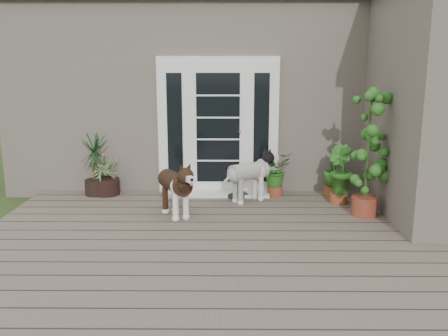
{
  "coord_description": "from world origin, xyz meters",
  "views": [
    {
      "loc": [
        -0.05,
        -5.08,
        2.21
      ],
      "look_at": [
        -0.1,
        1.75,
        0.7
      ],
      "focal_mm": 39.23,
      "sensor_mm": 36.0,
      "label": 1
    }
  ],
  "objects": [
    {
      "name": "white_dog",
      "position": [
        0.27,
        2.03,
        0.46
      ],
      "size": [
        0.87,
        0.75,
        0.68
      ],
      "primitive_type": null,
      "rotation": [
        0.0,
        0.0,
        -0.97
      ],
      "color": "silver",
      "rests_on": "deck"
    },
    {
      "name": "clog_left",
      "position": [
        0.18,
        2.32,
        0.16
      ],
      "size": [
        0.24,
        0.32,
        0.09
      ],
      "primitive_type": null,
      "rotation": [
        0.0,
        0.0,
        0.42
      ],
      "color": "#143218",
      "rests_on": "deck"
    },
    {
      "name": "deck",
      "position": [
        0.0,
        0.4,
        0.06
      ],
      "size": [
        6.2,
        4.6,
        0.12
      ],
      "primitive_type": "cube",
      "color": "#6B5B4C",
      "rests_on": "ground"
    },
    {
      "name": "herb_b",
      "position": [
        1.61,
        1.95,
        0.45
      ],
      "size": [
        0.58,
        0.58,
        0.66
      ],
      "primitive_type": "imported",
      "rotation": [
        0.0,
        0.0,
        2.0
      ],
      "color": "#20641C",
      "rests_on": "deck"
    },
    {
      "name": "spider_plant",
      "position": [
        -1.96,
        2.4,
        0.47
      ],
      "size": [
        0.75,
        0.75,
        0.7
      ],
      "primitive_type": null,
      "rotation": [
        0.0,
        0.0,
        0.15
      ],
      "color": "#95B56F",
      "rests_on": "deck"
    },
    {
      "name": "herb_c",
      "position": [
        1.61,
        2.35,
        0.42
      ],
      "size": [
        0.53,
        0.53,
        0.6
      ],
      "primitive_type": "imported",
      "rotation": [
        0.0,
        0.0,
        4.18
      ],
      "color": "#18561D",
      "rests_on": "deck"
    },
    {
      "name": "door_step",
      "position": [
        -0.2,
        2.4,
        0.14
      ],
      "size": [
        1.6,
        0.4,
        0.05
      ],
      "primitive_type": "cube",
      "color": "white",
      "rests_on": "deck"
    },
    {
      "name": "roof_main",
      "position": [
        0.0,
        4.65,
        3.2
      ],
      "size": [
        7.6,
        4.2,
        0.2
      ],
      "primitive_type": "cube",
      "color": "#2D2826",
      "rests_on": "house_main"
    },
    {
      "name": "sapling",
      "position": [
        1.83,
        1.37,
        1.05
      ],
      "size": [
        0.72,
        0.72,
        1.86
      ],
      "primitive_type": null,
      "rotation": [
        0.0,
        0.0,
        0.41
      ],
      "color": "#275E1A",
      "rests_on": "deck"
    },
    {
      "name": "brindle_dog",
      "position": [
        -0.76,
        1.31,
        0.47
      ],
      "size": [
        0.71,
        0.9,
        0.69
      ],
      "primitive_type": null,
      "rotation": [
        0.0,
        0.0,
        3.64
      ],
      "color": "#372114",
      "rests_on": "deck"
    },
    {
      "name": "door_unit",
      "position": [
        -0.2,
        2.6,
        1.19
      ],
      "size": [
        1.9,
        0.14,
        2.15
      ],
      "primitive_type": "cube",
      "color": "white",
      "rests_on": "deck"
    },
    {
      "name": "herb_a",
      "position": [
        0.7,
        2.36,
        0.43
      ],
      "size": [
        0.68,
        0.68,
        0.61
      ],
      "primitive_type": "imported",
      "rotation": [
        0.0,
        0.0,
        0.64
      ],
      "color": "#1C5919",
      "rests_on": "deck"
    },
    {
      "name": "yucca",
      "position": [
        -2.13,
        2.4,
        0.6
      ],
      "size": [
        0.83,
        0.83,
        0.96
      ],
      "primitive_type": null,
      "rotation": [
        0.0,
        0.0,
        0.29
      ],
      "color": "black",
      "rests_on": "deck"
    },
    {
      "name": "house_main",
      "position": [
        0.0,
        4.65,
        1.55
      ],
      "size": [
        7.4,
        4.0,
        3.1
      ],
      "primitive_type": "cube",
      "color": "#665E54",
      "rests_on": "ground"
    },
    {
      "name": "house_wing",
      "position": [
        2.9,
        1.5,
        1.55
      ],
      "size": [
        1.6,
        2.4,
        3.1
      ],
      "primitive_type": "cube",
      "color": "#665E54",
      "rests_on": "ground"
    },
    {
      "name": "clog_right",
      "position": [
        0.08,
        2.25,
        0.17
      ],
      "size": [
        0.31,
        0.33,
        0.09
      ],
      "primitive_type": null,
      "rotation": [
        0.0,
        0.0,
        -0.72
      ],
      "color": "black",
      "rests_on": "deck"
    }
  ]
}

